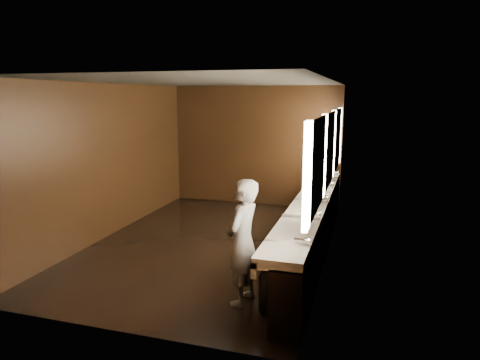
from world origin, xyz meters
name	(u,v)px	position (x,y,z in m)	size (l,w,h in m)	color
floor	(212,243)	(0.00, 0.00, 0.00)	(6.00, 6.00, 0.00)	black
ceiling	(210,82)	(0.00, 0.00, 2.80)	(4.00, 6.00, 0.02)	#2D2D2B
wall_back	(255,146)	(0.00, 3.00, 1.40)	(4.00, 0.02, 2.80)	black
wall_front	(110,210)	(0.00, -3.00, 1.40)	(4.00, 0.02, 2.80)	black
wall_left	(109,160)	(-2.00, 0.00, 1.40)	(0.02, 6.00, 2.80)	black
wall_right	(330,171)	(2.00, 0.00, 1.40)	(0.02, 6.00, 2.80)	black
sink_counter	(315,225)	(1.79, 0.00, 0.50)	(0.55, 5.40, 1.01)	black
mirror_band	(329,149)	(1.98, 0.00, 1.75)	(0.06, 5.03, 1.15)	#FAE4BD
person	(243,242)	(1.14, -1.93, 0.80)	(0.58, 0.38, 1.59)	#94B6DD
trash_bin	(275,286)	(1.58, -2.03, 0.31)	(0.40, 0.40, 0.62)	black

